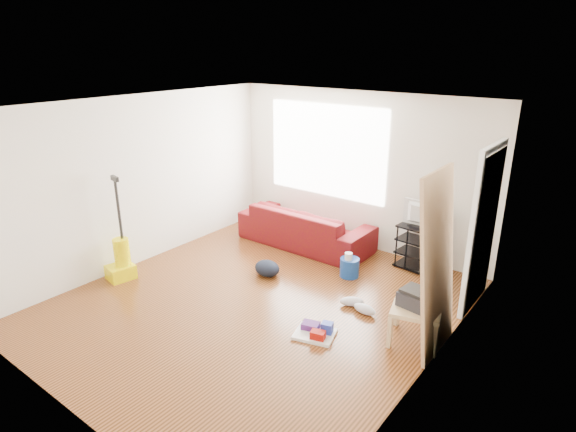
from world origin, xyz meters
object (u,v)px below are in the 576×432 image
Objects in this scene: side_table at (417,312)px; bucket at (349,276)px; tv_stand at (420,248)px; cleaning_tray at (316,332)px; vacuum at (121,260)px; sofa at (305,245)px; backpack at (267,275)px.

side_table reaches higher than bucket.
cleaning_tray is at bearing -89.99° from tv_stand.
vacuum reaches higher than tv_stand.
sofa is 4.19× the size of cleaning_tray.
bucket is 1.18m from backpack.
vacuum reaches higher than backpack.
side_table is 4.09m from vacuum.
cleaning_tray reaches higher than backpack.
backpack is at bearing 149.57° from cleaning_tray.
tv_stand reaches higher than bucket.
side_table reaches higher than backpack.
sofa reaches higher than backpack.
vacuum is (-1.38, -2.56, 0.28)m from sofa.
bucket is at bearing 106.84° from cleaning_tray.
tv_stand is 2.51× the size of bucket.
sofa is 1.30m from bucket.
sofa is at bearing 149.79° from side_table.
side_table is at bearing 4.67° from backpack.
backpack is at bearing 99.64° from sofa.
cleaning_tray is (0.46, -1.53, 0.05)m from bucket.
tv_stand reaches higher than cleaning_tray.
sofa is at bearing -166.19° from tv_stand.
side_table is 1.22× the size of cleaning_tray.
cleaning_tray is (1.64, -2.09, 0.05)m from sofa.
side_table is at bearing 149.79° from sofa.
bucket is at bearing 49.09° from vacuum.
sofa is 5.61× the size of backpack.
sofa is 1.91m from tv_stand.
sofa is 3.44× the size of side_table.
bucket reaches higher than backpack.
vacuum is (-2.56, -2.00, 0.28)m from bucket.
cleaning_tray is at bearing 128.08° from sofa.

